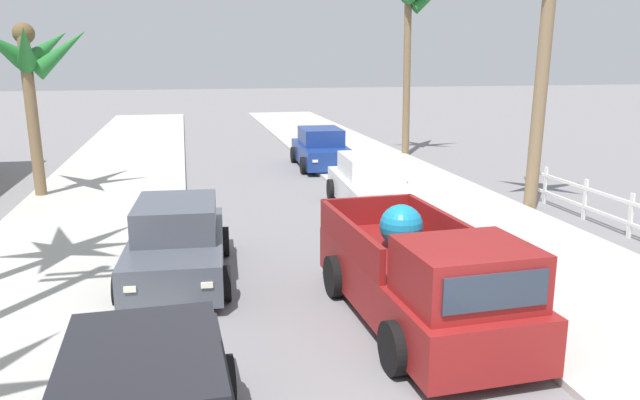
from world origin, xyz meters
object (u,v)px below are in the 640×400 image
(pickup_truck, at_px, (423,280))
(palm_tree_right_fore, at_px, (29,57))
(car_left_near, at_px, (321,149))
(car_left_mid, at_px, (177,243))
(palm_tree_right_mid, at_px, (412,2))
(car_right_near, at_px, (371,184))

(pickup_truck, bearing_deg, palm_tree_right_fore, 125.49)
(car_left_near, height_order, car_left_mid, same)
(pickup_truck, xyz_separation_m, car_left_near, (1.60, 14.82, -0.08))
(pickup_truck, height_order, palm_tree_right_fore, palm_tree_right_fore)
(palm_tree_right_fore, height_order, palm_tree_right_mid, palm_tree_right_mid)
(pickup_truck, height_order, car_right_near, pickup_truck)
(car_right_near, height_order, palm_tree_right_fore, palm_tree_right_fore)
(pickup_truck, distance_m, palm_tree_right_fore, 14.17)
(pickup_truck, relative_size, car_left_mid, 1.22)
(car_right_near, xyz_separation_m, palm_tree_right_fore, (-9.49, 3.36, 3.55))
(pickup_truck, bearing_deg, car_left_near, 83.85)
(car_left_mid, bearing_deg, palm_tree_right_mid, 54.50)
(pickup_truck, distance_m, car_right_near, 7.98)
(car_right_near, distance_m, car_left_mid, 7.12)
(car_right_near, relative_size, palm_tree_right_mid, 0.56)
(palm_tree_right_mid, bearing_deg, pickup_truck, -109.40)
(car_left_near, relative_size, car_left_mid, 0.99)
(pickup_truck, xyz_separation_m, car_left_mid, (-3.86, 3.17, -0.08))
(car_left_mid, bearing_deg, pickup_truck, -39.39)
(car_left_near, height_order, palm_tree_right_mid, palm_tree_right_mid)
(car_left_near, xyz_separation_m, palm_tree_right_mid, (4.37, 2.13, 5.81))
(palm_tree_right_mid, bearing_deg, car_left_near, -154.01)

